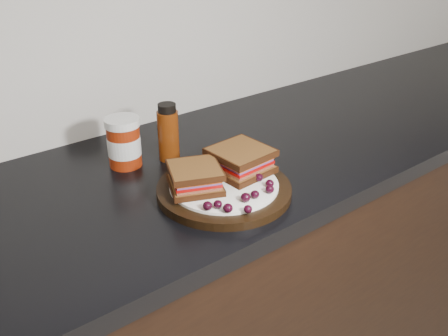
# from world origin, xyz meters

# --- Properties ---
(countertop) EXTENTS (3.98, 0.60, 0.04)m
(countertop) POSITION_xyz_m (0.00, 1.70, 0.88)
(countertop) COLOR black
(countertop) RESTS_ON base_cabinets
(plate) EXTENTS (0.28, 0.28, 0.02)m
(plate) POSITION_xyz_m (0.20, 1.57, 0.91)
(plate) COLOR black
(plate) RESTS_ON countertop
(sandwich_left) EXTENTS (0.13, 0.13, 0.05)m
(sandwich_left) POSITION_xyz_m (0.14, 1.59, 0.95)
(sandwich_left) COLOR brown
(sandwich_left) RESTS_ON plate
(sandwich_right) EXTENTS (0.12, 0.12, 0.05)m
(sandwich_right) POSITION_xyz_m (0.26, 1.59, 0.95)
(sandwich_right) COLOR brown
(sandwich_right) RESTS_ON plate
(grape_0) EXTENTS (0.02, 0.02, 0.02)m
(grape_0) POSITION_xyz_m (0.11, 1.51, 0.93)
(grape_0) COLOR black
(grape_0) RESTS_ON plate
(grape_1) EXTENTS (0.02, 0.02, 0.02)m
(grape_1) POSITION_xyz_m (0.13, 1.50, 0.93)
(grape_1) COLOR black
(grape_1) RESTS_ON plate
(grape_2) EXTENTS (0.02, 0.02, 0.02)m
(grape_2) POSITION_xyz_m (0.14, 1.48, 0.93)
(grape_2) COLOR black
(grape_2) RESTS_ON plate
(grape_3) EXTENTS (0.02, 0.02, 0.02)m
(grape_3) POSITION_xyz_m (0.17, 1.45, 0.93)
(grape_3) COLOR black
(grape_3) RESTS_ON plate
(grape_4) EXTENTS (0.02, 0.02, 0.02)m
(grape_4) POSITION_xyz_m (0.19, 1.49, 0.93)
(grape_4) COLOR black
(grape_4) RESTS_ON plate
(grape_5) EXTENTS (0.02, 0.02, 0.02)m
(grape_5) POSITION_xyz_m (0.21, 1.49, 0.93)
(grape_5) COLOR black
(grape_5) RESTS_ON plate
(grape_6) EXTENTS (0.02, 0.02, 0.02)m
(grape_6) POSITION_xyz_m (0.25, 1.48, 0.93)
(grape_6) COLOR black
(grape_6) RESTS_ON plate
(grape_7) EXTENTS (0.02, 0.02, 0.02)m
(grape_7) POSITION_xyz_m (0.26, 1.50, 0.93)
(grape_7) COLOR black
(grape_7) RESTS_ON plate
(grape_8) EXTENTS (0.02, 0.02, 0.02)m
(grape_8) POSITION_xyz_m (0.26, 1.53, 0.93)
(grape_8) COLOR black
(grape_8) RESTS_ON plate
(grape_9) EXTENTS (0.02, 0.02, 0.02)m
(grape_9) POSITION_xyz_m (0.25, 1.55, 0.93)
(grape_9) COLOR black
(grape_9) RESTS_ON plate
(grape_10) EXTENTS (0.02, 0.02, 0.02)m
(grape_10) POSITION_xyz_m (0.28, 1.59, 0.93)
(grape_10) COLOR black
(grape_10) RESTS_ON plate
(grape_11) EXTENTS (0.02, 0.02, 0.02)m
(grape_11) POSITION_xyz_m (0.26, 1.60, 0.93)
(grape_11) COLOR black
(grape_11) RESTS_ON plate
(grape_12) EXTENTS (0.02, 0.02, 0.02)m
(grape_12) POSITION_xyz_m (0.25, 1.62, 0.93)
(grape_12) COLOR black
(grape_12) RESTS_ON plate
(grape_13) EXTENTS (0.02, 0.02, 0.02)m
(grape_13) POSITION_xyz_m (0.12, 1.61, 0.93)
(grape_13) COLOR black
(grape_13) RESTS_ON plate
(grape_14) EXTENTS (0.02, 0.02, 0.02)m
(grape_14) POSITION_xyz_m (0.11, 1.58, 0.93)
(grape_14) COLOR black
(grape_14) RESTS_ON plate
(grape_15) EXTENTS (0.02, 0.02, 0.02)m
(grape_15) POSITION_xyz_m (0.13, 1.57, 0.93)
(grape_15) COLOR black
(grape_15) RESTS_ON plate
(grape_16) EXTENTS (0.02, 0.02, 0.01)m
(grape_16) POSITION_xyz_m (0.13, 1.62, 0.93)
(grape_16) COLOR black
(grape_16) RESTS_ON plate
(grape_17) EXTENTS (0.02, 0.02, 0.02)m
(grape_17) POSITION_xyz_m (0.14, 1.60, 0.93)
(grape_17) COLOR black
(grape_17) RESTS_ON plate
(grape_18) EXTENTS (0.02, 0.02, 0.02)m
(grape_18) POSITION_xyz_m (0.10, 1.57, 0.93)
(grape_18) COLOR black
(grape_18) RESTS_ON plate
(condiment_jar) EXTENTS (0.10, 0.10, 0.12)m
(condiment_jar) POSITION_xyz_m (0.10, 1.81, 0.96)
(condiment_jar) COLOR maroon
(condiment_jar) RESTS_ON countertop
(oil_bottle) EXTENTS (0.05, 0.05, 0.14)m
(oil_bottle) POSITION_xyz_m (0.19, 1.78, 0.97)
(oil_bottle) COLOR #542208
(oil_bottle) RESTS_ON countertop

